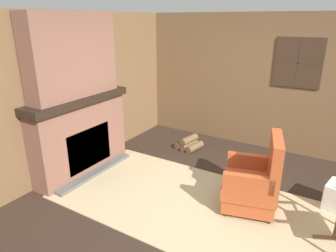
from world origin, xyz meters
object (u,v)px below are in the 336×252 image
(firewood_stack, at_px, (189,144))
(decorative_plate_on_mantel, at_px, (78,85))
(oil_lamp_vase, at_px, (61,93))
(armchair, at_px, (254,183))
(storage_case, at_px, (98,85))

(firewood_stack, xyz_separation_m, decorative_plate_on_mantel, (-1.11, -1.55, 1.29))
(oil_lamp_vase, bearing_deg, armchair, 13.23)
(armchair, bearing_deg, decorative_plate_on_mantel, -8.78)
(firewood_stack, height_order, decorative_plate_on_mantel, decorative_plate_on_mantel)
(armchair, bearing_deg, storage_case, -17.21)
(storage_case, relative_size, decorative_plate_on_mantel, 0.93)
(firewood_stack, xyz_separation_m, oil_lamp_vase, (-1.09, -1.90, 1.23))
(armchair, xyz_separation_m, firewood_stack, (-1.58, 1.27, -0.27))
(storage_case, xyz_separation_m, decorative_plate_on_mantel, (-0.02, -0.40, 0.08))
(oil_lamp_vase, xyz_separation_m, storage_case, (0.00, 0.74, -0.02))
(firewood_stack, distance_m, oil_lamp_vase, 2.52)
(armchair, relative_size, decorative_plate_on_mantel, 3.43)
(oil_lamp_vase, height_order, storage_case, oil_lamp_vase)
(storage_case, height_order, decorative_plate_on_mantel, decorative_plate_on_mantel)
(firewood_stack, height_order, storage_case, storage_case)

